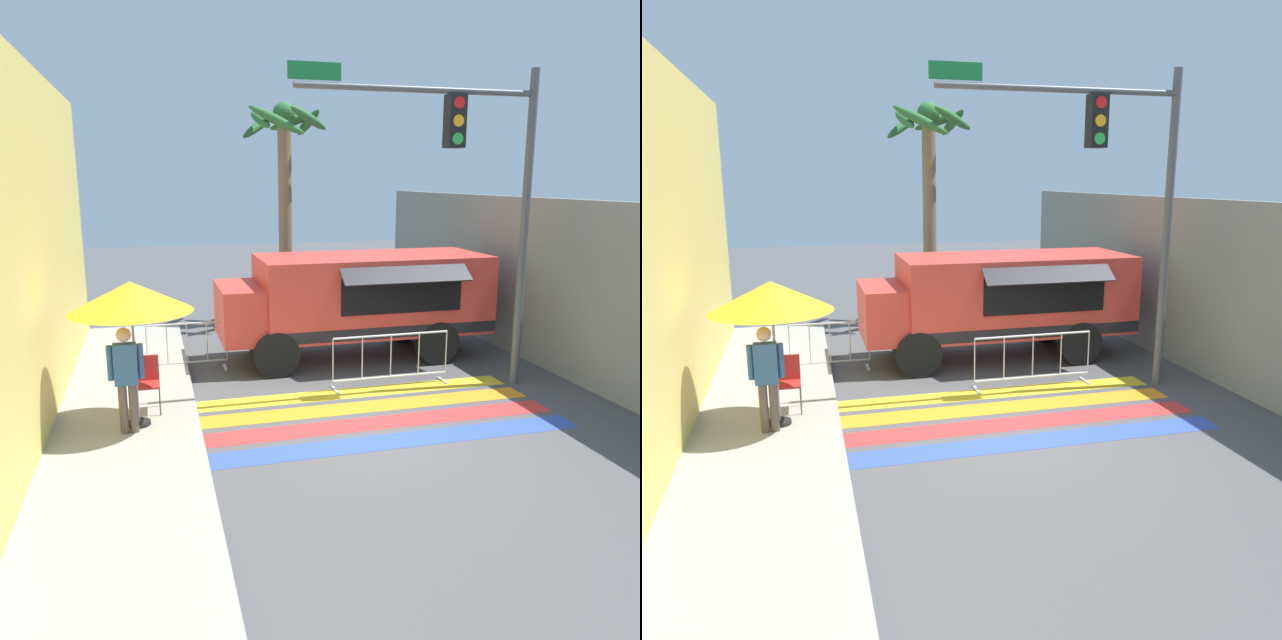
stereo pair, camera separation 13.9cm
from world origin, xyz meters
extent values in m
plane|color=#4C4C4F|center=(0.00, 0.00, 0.00)|extent=(60.00, 60.00, 0.00)
cube|color=#99968E|center=(-5.02, 0.00, 0.09)|extent=(4.40, 16.00, 0.18)
cube|color=#E5D166|center=(-5.20, 0.00, 2.86)|extent=(0.25, 16.00, 5.73)
cube|color=gray|center=(4.65, 3.00, 1.79)|extent=(0.20, 16.00, 3.58)
cube|color=#334FB2|center=(0.00, -0.30, 0.00)|extent=(6.40, 0.56, 0.01)
cube|color=red|center=(0.00, 0.46, 0.00)|extent=(6.40, 0.56, 0.01)
cube|color=orange|center=(0.00, 1.22, 0.00)|extent=(6.40, 0.56, 0.01)
cube|color=yellow|center=(0.00, 1.98, 0.00)|extent=(6.40, 0.56, 0.01)
cube|color=#D13D33|center=(1.30, 4.30, 1.47)|extent=(5.05, 2.16, 1.69)
cube|color=#D13D33|center=(-1.22, 4.30, 1.20)|extent=(1.78, 1.98, 1.14)
cube|color=#1E232D|center=(-2.07, 4.30, 1.48)|extent=(0.06, 1.72, 0.43)
cube|color=black|center=(1.60, 3.21, 1.60)|extent=(2.67, 0.03, 0.76)
cube|color=black|center=(1.60, 3.00, 2.06)|extent=(2.77, 0.43, 0.31)
cube|color=black|center=(1.30, 3.21, 0.81)|extent=(5.05, 0.01, 0.24)
cylinder|color=black|center=(-1.08, 3.31, 0.48)|extent=(0.96, 0.22, 0.96)
cylinder|color=black|center=(-1.08, 5.29, 0.48)|extent=(0.96, 0.22, 0.96)
cylinder|color=black|center=(2.49, 3.31, 0.48)|extent=(0.96, 0.22, 0.96)
cylinder|color=black|center=(2.49, 5.29, 0.48)|extent=(0.96, 0.22, 0.96)
cylinder|color=#515456|center=(3.40, 1.72, 2.95)|extent=(0.16, 0.16, 5.90)
cylinder|color=#515456|center=(1.18, 1.72, 5.46)|extent=(4.44, 0.11, 0.11)
cube|color=black|center=(1.85, 1.69, 4.95)|extent=(0.32, 0.28, 0.90)
cylinder|color=red|center=(1.85, 1.55, 5.25)|extent=(0.20, 0.02, 0.20)
cylinder|color=#F2A519|center=(1.85, 1.55, 4.95)|extent=(0.20, 0.02, 0.20)
cylinder|color=green|center=(1.85, 1.55, 4.65)|extent=(0.20, 0.02, 0.20)
cube|color=#197238|center=(-0.69, 1.70, 5.68)|extent=(0.90, 0.02, 0.28)
cylinder|color=black|center=(-3.75, 0.96, 0.21)|extent=(0.36, 0.36, 0.06)
cylinder|color=#B2B2B7|center=(-3.75, 0.96, 1.32)|extent=(0.04, 0.04, 2.29)
cone|color=yellow|center=(-3.75, 0.96, 2.24)|extent=(1.86, 1.86, 0.46)
cylinder|color=#4C4C51|center=(-3.84, 1.29, 0.41)|extent=(0.02, 0.02, 0.46)
cylinder|color=#4C4C51|center=(-3.42, 1.29, 0.41)|extent=(0.02, 0.02, 0.46)
cylinder|color=#4C4C51|center=(-3.84, 1.71, 0.41)|extent=(0.02, 0.02, 0.46)
cylinder|color=#4C4C51|center=(-3.42, 1.71, 0.41)|extent=(0.02, 0.02, 0.46)
cube|color=#B22626|center=(-3.63, 1.50, 0.65)|extent=(0.45, 0.45, 0.03)
cube|color=#B22626|center=(-3.63, 1.71, 0.88)|extent=(0.45, 0.03, 0.43)
cylinder|color=brown|center=(-3.96, 0.69, 0.57)|extent=(0.13, 0.13, 0.78)
cylinder|color=brown|center=(-3.81, 0.69, 0.57)|extent=(0.13, 0.13, 0.78)
cube|color=#33598C|center=(-3.88, 0.69, 1.27)|extent=(0.34, 0.20, 0.63)
cylinder|color=#33598C|center=(-4.10, 0.69, 1.30)|extent=(0.09, 0.09, 0.53)
cylinder|color=#33598C|center=(-3.66, 0.69, 1.30)|extent=(0.09, 0.09, 0.53)
sphere|color=tan|center=(-3.88, 0.69, 1.72)|extent=(0.22, 0.22, 0.22)
cylinder|color=#B7BABF|center=(0.97, 2.19, 1.03)|extent=(2.35, 0.04, 0.04)
cylinder|color=#B7BABF|center=(0.97, 2.19, 0.19)|extent=(2.35, 0.04, 0.04)
cylinder|color=#B7BABF|center=(-0.21, 2.19, 0.61)|extent=(0.02, 0.02, 0.84)
cylinder|color=#B7BABF|center=(0.38, 2.19, 0.61)|extent=(0.02, 0.02, 0.84)
cylinder|color=#B7BABF|center=(0.97, 2.19, 0.61)|extent=(0.02, 0.02, 0.84)
cylinder|color=#B7BABF|center=(1.55, 2.19, 0.61)|extent=(0.02, 0.02, 0.84)
cylinder|color=#B7BABF|center=(2.14, 2.19, 0.61)|extent=(0.02, 0.02, 0.84)
cube|color=#B7BABF|center=(-0.16, 2.19, 0.01)|extent=(0.06, 0.44, 0.03)
cube|color=#B7BABF|center=(2.09, 2.19, 0.01)|extent=(0.06, 0.44, 0.03)
cylinder|color=#B7BABF|center=(-2.80, 4.21, 1.03)|extent=(1.65, 0.04, 0.04)
cylinder|color=#B7BABF|center=(-2.80, 4.21, 0.19)|extent=(1.65, 0.04, 0.04)
cylinder|color=#B7BABF|center=(-3.62, 4.21, 0.61)|extent=(0.02, 0.02, 0.84)
cylinder|color=#B7BABF|center=(-3.21, 4.21, 0.61)|extent=(0.02, 0.02, 0.84)
cylinder|color=#B7BABF|center=(-2.80, 4.21, 0.61)|extent=(0.02, 0.02, 0.84)
cylinder|color=#B7BABF|center=(-2.39, 4.21, 0.61)|extent=(0.02, 0.02, 0.84)
cylinder|color=#B7BABF|center=(-1.97, 4.21, 0.61)|extent=(0.02, 0.02, 0.84)
cube|color=#B7BABF|center=(-3.57, 4.21, 0.01)|extent=(0.06, 0.44, 0.03)
cube|color=#B7BABF|center=(-2.02, 4.21, 0.01)|extent=(0.06, 0.44, 0.03)
cylinder|color=#7A664C|center=(0.17, 8.14, 2.75)|extent=(0.37, 0.37, 5.50)
sphere|color=#2D6B33|center=(0.17, 8.14, 5.65)|extent=(0.60, 0.60, 0.60)
ellipsoid|color=#2D6B33|center=(0.85, 8.28, 5.44)|extent=(0.51, 1.40, 0.76)
ellipsoid|color=#2D6B33|center=(0.48, 8.69, 5.49)|extent=(1.23, 0.84, 0.58)
ellipsoid|color=#2D6B33|center=(-0.37, 8.76, 5.41)|extent=(1.33, 1.20, 0.97)
ellipsoid|color=#2D6B33|center=(-0.49, 8.02, 5.46)|extent=(0.48, 1.36, 0.67)
ellipsoid|color=#2D6B33|center=(-0.19, 7.43, 5.42)|extent=(1.48, 0.90, 0.91)
ellipsoid|color=#2D6B33|center=(0.69, 7.54, 5.49)|extent=(1.37, 1.23, 0.67)
camera|label=1|loc=(-3.40, -8.69, 3.97)|focal=35.00mm
camera|label=2|loc=(-3.27, -8.73, 3.97)|focal=35.00mm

